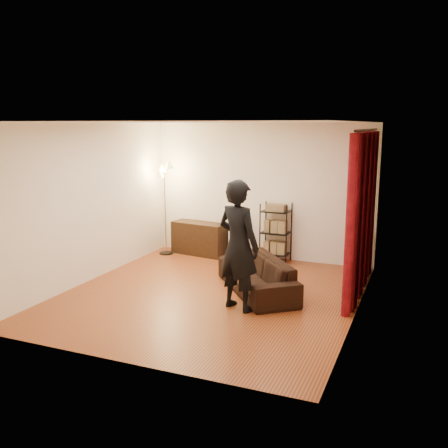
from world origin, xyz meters
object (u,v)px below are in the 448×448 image
at_px(person, 238,245).
at_px(storage_boxes, 236,237).
at_px(media_cabinet, 199,238).
at_px(sofa, 257,275).
at_px(wire_shelf, 276,233).
at_px(floor_lamp, 165,209).

relative_size(person, storage_boxes, 2.35).
bearing_deg(media_cabinet, storage_boxes, 14.44).
distance_m(sofa, media_cabinet, 2.63).
bearing_deg(storage_boxes, wire_shelf, -2.39).
bearing_deg(media_cabinet, floor_lamp, -151.13).
distance_m(person, floor_lamp, 3.47).
bearing_deg(media_cabinet, person, -46.39).
distance_m(media_cabinet, wire_shelf, 1.65).
height_order(sofa, wire_shelf, wire_shelf).
xyz_separation_m(sofa, person, (-0.02, -0.80, 0.68)).
bearing_deg(floor_lamp, sofa, -31.98).
bearing_deg(sofa, storage_boxes, 170.81).
bearing_deg(wire_shelf, storage_boxes, 155.09).
xyz_separation_m(person, wire_shelf, (-0.24, 2.68, -0.37)).
height_order(sofa, person, person).
xyz_separation_m(storage_boxes, floor_lamp, (-1.45, -0.33, 0.54)).
relative_size(sofa, floor_lamp, 1.02).
height_order(media_cabinet, storage_boxes, storage_boxes).
bearing_deg(person, storage_boxes, -48.40).
relative_size(media_cabinet, wire_shelf, 0.99).
height_order(person, floor_lamp, person).
relative_size(sofa, storage_boxes, 2.36).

